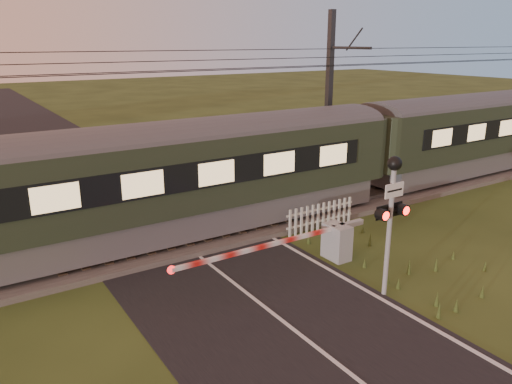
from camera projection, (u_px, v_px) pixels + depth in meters
ground at (294, 330)px, 11.47m from camera, size 160.00×160.00×0.00m
road at (300, 335)px, 11.29m from camera, size 6.00×140.00×0.03m
track_bed at (177, 238)px, 16.69m from camera, size 140.00×3.40×0.39m
overhead_wires at (169, 64)px, 15.04m from camera, size 120.00×0.62×0.62m
train at (366, 149)px, 20.49m from camera, size 39.27×2.71×3.65m
boom_gate at (330, 242)px, 14.95m from camera, size 6.48×0.84×1.12m
crossing_signal at (392, 202)px, 12.36m from camera, size 0.95×0.37×3.72m
picket_fence at (321, 216)px, 17.42m from camera, size 2.91×0.08×0.99m
catenary_mast at (330, 99)px, 21.68m from camera, size 0.24×2.47×7.64m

